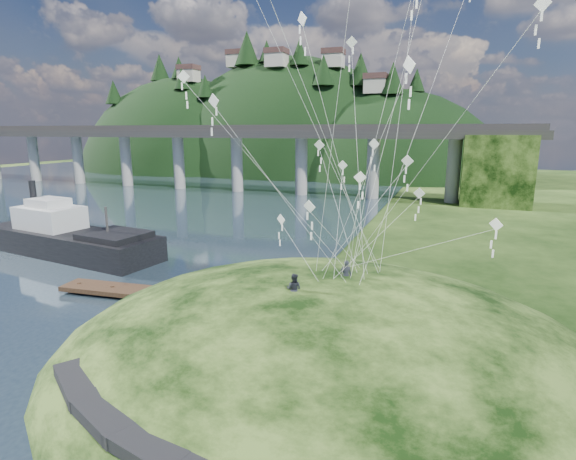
% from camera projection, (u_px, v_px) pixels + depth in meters
% --- Properties ---
extents(ground, '(320.00, 320.00, 0.00)m').
position_uv_depth(ground, '(197.00, 351.00, 28.72)').
color(ground, black).
rests_on(ground, ground).
extents(grass_hill, '(36.00, 32.00, 13.00)m').
position_uv_depth(grass_hill, '(326.00, 380.00, 28.18)').
color(grass_hill, black).
rests_on(grass_hill, ground).
extents(footpath, '(22.29, 5.84, 0.83)m').
position_uv_depth(footpath, '(230.00, 450.00, 16.83)').
color(footpath, black).
rests_on(footpath, ground).
extents(bridge, '(160.00, 11.00, 15.00)m').
position_uv_depth(bridge, '(259.00, 149.00, 99.72)').
color(bridge, '#2D2B2B').
rests_on(bridge, ground).
extents(far_ridge, '(153.00, 70.00, 94.50)m').
position_uv_depth(far_ridge, '(275.00, 192.00, 156.94)').
color(far_ridge, black).
rests_on(far_ridge, ground).
extents(work_barge, '(23.82, 9.48, 8.11)m').
position_uv_depth(work_barge, '(67.00, 237.00, 50.83)').
color(work_barge, black).
rests_on(work_barge, ground).
extents(wooden_dock, '(15.83, 3.89, 1.12)m').
position_uv_depth(wooden_dock, '(147.00, 293.00, 37.64)').
color(wooden_dock, '#332014').
rests_on(wooden_dock, ground).
extents(kite_flyers, '(3.11, 4.13, 1.96)m').
position_uv_depth(kite_flyers, '(313.00, 269.00, 26.25)').
color(kite_flyers, '#22252E').
rests_on(kite_flyers, ground).
extents(kite_swarm, '(18.93, 15.96, 21.70)m').
position_uv_depth(kite_swarm, '(356.00, 81.00, 26.35)').
color(kite_swarm, white).
rests_on(kite_swarm, ground).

